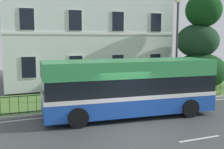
{
  "coord_description": "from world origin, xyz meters",
  "views": [
    {
      "loc": [
        -5.31,
        -10.46,
        4.05
      ],
      "look_at": [
        0.48,
        4.1,
        2.02
      ],
      "focal_mm": 43.8,
      "sensor_mm": 36.0,
      "label": 1
    }
  ],
  "objects_px": {
    "evergreen_tree": "(200,49)",
    "litter_bin": "(152,90)",
    "georgian_townhouse": "(83,12)",
    "single_decker_bus": "(129,87)",
    "street_lamp_post": "(177,41)"
  },
  "relations": [
    {
      "from": "evergreen_tree",
      "to": "litter_bin",
      "type": "height_order",
      "value": "evergreen_tree"
    },
    {
      "from": "georgian_townhouse",
      "to": "single_decker_bus",
      "type": "height_order",
      "value": "georgian_townhouse"
    },
    {
      "from": "evergreen_tree",
      "to": "litter_bin",
      "type": "relative_size",
      "value": 6.84
    },
    {
      "from": "evergreen_tree",
      "to": "litter_bin",
      "type": "distance_m",
      "value": 7.19
    },
    {
      "from": "street_lamp_post",
      "to": "litter_bin",
      "type": "bearing_deg",
      "value": 171.56
    },
    {
      "from": "evergreen_tree",
      "to": "street_lamp_post",
      "type": "height_order",
      "value": "evergreen_tree"
    },
    {
      "from": "single_decker_bus",
      "to": "street_lamp_post",
      "type": "bearing_deg",
      "value": 32.4
    },
    {
      "from": "evergreen_tree",
      "to": "street_lamp_post",
      "type": "distance_m",
      "value": 5.43
    },
    {
      "from": "single_decker_bus",
      "to": "evergreen_tree",
      "type": "bearing_deg",
      "value": 35.67
    },
    {
      "from": "evergreen_tree",
      "to": "street_lamp_post",
      "type": "relative_size",
      "value": 1.17
    },
    {
      "from": "georgian_townhouse",
      "to": "street_lamp_post",
      "type": "distance_m",
      "value": 10.5
    },
    {
      "from": "street_lamp_post",
      "to": "litter_bin",
      "type": "distance_m",
      "value": 3.67
    },
    {
      "from": "georgian_townhouse",
      "to": "evergreen_tree",
      "type": "relative_size",
      "value": 1.84
    },
    {
      "from": "single_decker_bus",
      "to": "litter_bin",
      "type": "xyz_separation_m",
      "value": [
        2.96,
        2.72,
        -0.88
      ]
    },
    {
      "from": "street_lamp_post",
      "to": "litter_bin",
      "type": "relative_size",
      "value": 5.84
    }
  ]
}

